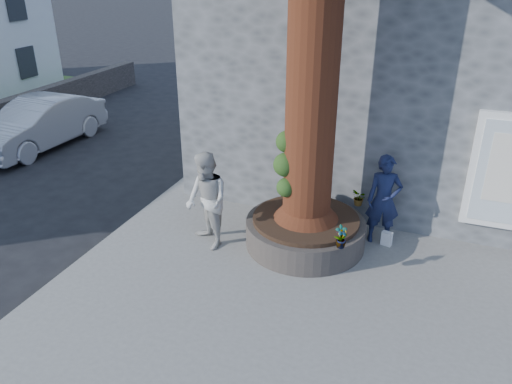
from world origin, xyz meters
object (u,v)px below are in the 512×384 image
(planter, at_px, (305,231))
(woman, at_px, (207,201))
(car_silver, at_px, (39,124))
(man, at_px, (384,200))

(planter, height_order, woman, woman)
(woman, xyz_separation_m, car_silver, (-7.30, 3.56, -0.34))
(planter, height_order, man, man)
(planter, xyz_separation_m, woman, (-1.76, -0.68, 0.65))
(planter, relative_size, man, 1.29)
(woman, height_order, car_silver, woman)
(planter, distance_m, man, 1.62)
(man, height_order, car_silver, man)
(man, bearing_deg, planter, -167.56)
(man, bearing_deg, woman, -170.46)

